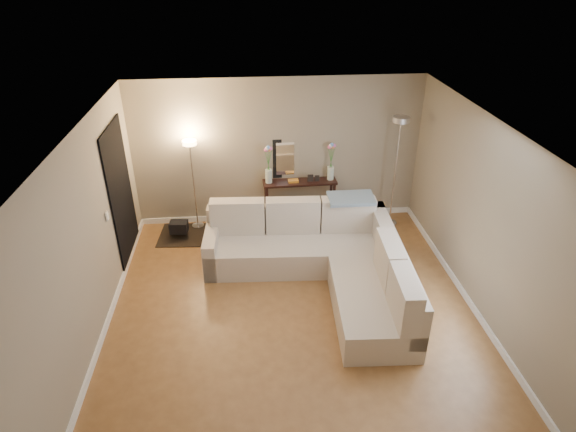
{
  "coord_description": "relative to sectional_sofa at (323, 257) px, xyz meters",
  "views": [
    {
      "loc": [
        -0.55,
        -5.1,
        4.37
      ],
      "look_at": [
        0.0,
        0.8,
        1.1
      ],
      "focal_mm": 30.0,
      "sensor_mm": 36.0,
      "label": 1
    }
  ],
  "objects": [
    {
      "name": "floor",
      "position": [
        -0.53,
        -0.8,
        -0.38
      ],
      "size": [
        5.0,
        5.5,
        0.01
      ],
      "primitive_type": "cube",
      "color": "olive",
      "rests_on": "ground"
    },
    {
      "name": "ceiling",
      "position": [
        -0.53,
        -0.8,
        2.23
      ],
      "size": [
        5.0,
        5.5,
        0.01
      ],
      "primitive_type": "cube",
      "color": "white",
      "rests_on": "ground"
    },
    {
      "name": "wall_back",
      "position": [
        -0.53,
        1.96,
        0.93
      ],
      "size": [
        5.0,
        0.02,
        2.6
      ],
      "primitive_type": "cube",
      "color": "gray",
      "rests_on": "ground"
    },
    {
      "name": "wall_front",
      "position": [
        -0.53,
        -3.56,
        0.93
      ],
      "size": [
        5.0,
        0.02,
        2.6
      ],
      "primitive_type": "cube",
      "color": "gray",
      "rests_on": "ground"
    },
    {
      "name": "wall_left",
      "position": [
        -3.04,
        -0.8,
        0.93
      ],
      "size": [
        0.02,
        5.5,
        2.6
      ],
      "primitive_type": "cube",
      "color": "gray",
      "rests_on": "ground"
    },
    {
      "name": "wall_right",
      "position": [
        1.98,
        -0.8,
        0.93
      ],
      "size": [
        0.02,
        5.5,
        2.6
      ],
      "primitive_type": "cube",
      "color": "gray",
      "rests_on": "ground"
    },
    {
      "name": "baseboard_back",
      "position": [
        -0.53,
        1.94,
        -0.32
      ],
      "size": [
        5.0,
        0.03,
        0.1
      ],
      "primitive_type": "cube",
      "color": "white",
      "rests_on": "ground"
    },
    {
      "name": "baseboard_left",
      "position": [
        -3.01,
        -0.8,
        -0.32
      ],
      "size": [
        0.03,
        5.5,
        0.1
      ],
      "primitive_type": "cube",
      "color": "white",
      "rests_on": "ground"
    },
    {
      "name": "baseboard_right",
      "position": [
        1.96,
        -0.8,
        -0.32
      ],
      "size": [
        0.03,
        5.5,
        0.1
      ],
      "primitive_type": "cube",
      "color": "white",
      "rests_on": "ground"
    },
    {
      "name": "doorway",
      "position": [
        -3.01,
        0.9,
        0.73
      ],
      "size": [
        0.02,
        1.2,
        2.2
      ],
      "primitive_type": "cube",
      "color": "black",
      "rests_on": "ground"
    },
    {
      "name": "switch_plate",
      "position": [
        -3.01,
        0.05,
        0.83
      ],
      "size": [
        0.02,
        0.08,
        0.12
      ],
      "primitive_type": "cube",
      "color": "white",
      "rests_on": "ground"
    },
    {
      "name": "sectional_sofa",
      "position": [
        0.0,
        0.0,
        0.0
      ],
      "size": [
        2.89,
        2.87,
        1.0
      ],
      "color": "beige",
      "rests_on": "floor"
    },
    {
      "name": "throw_blanket",
      "position": [
        0.52,
        0.68,
        0.62
      ],
      "size": [
        0.72,
        0.42,
        0.1
      ],
      "primitive_type": "cube",
      "rotation": [
        0.1,
        0.0,
        -0.0
      ],
      "color": "slate",
      "rests_on": "sectional_sofa"
    },
    {
      "name": "console_table",
      "position": [
        -0.23,
        1.81,
        0.08
      ],
      "size": [
        1.31,
        0.39,
        0.8
      ],
      "color": "black",
      "rests_on": "floor"
    },
    {
      "name": "leaning_mirror",
      "position": [
        -0.16,
        1.98,
        0.8
      ],
      "size": [
        0.92,
        0.07,
        0.72
      ],
      "color": "black",
      "rests_on": "console_table"
    },
    {
      "name": "table_decor",
      "position": [
        -0.15,
        1.78,
        0.46
      ],
      "size": [
        0.55,
        0.13,
        0.13
      ],
      "color": "orange",
      "rests_on": "console_table"
    },
    {
      "name": "flower_vase_left",
      "position": [
        -0.7,
        1.79,
        0.72
      ],
      "size": [
        0.15,
        0.12,
        0.69
      ],
      "color": "silver",
      "rests_on": "console_table"
    },
    {
      "name": "flower_vase_right",
      "position": [
        0.4,
        1.83,
        0.72
      ],
      "size": [
        0.15,
        0.12,
        0.69
      ],
      "color": "silver",
      "rests_on": "console_table"
    },
    {
      "name": "floor_lamp_lit",
      "position": [
        -2.0,
        1.76,
        0.79
      ],
      "size": [
        0.25,
        0.25,
        1.64
      ],
      "color": "silver",
      "rests_on": "floor"
    },
    {
      "name": "floor_lamp_unlit",
      "position": [
        1.47,
        1.53,
        1.05
      ],
      "size": [
        0.36,
        0.36,
        2.01
      ],
      "color": "silver",
      "rests_on": "floor"
    },
    {
      "name": "charcoal_rug",
      "position": [
        -2.11,
        1.45,
        -0.36
      ],
      "size": [
        1.12,
        0.87,
        0.01
      ],
      "primitive_type": "cube",
      "rotation": [
        0.0,
        0.0,
        -0.07
      ],
      "color": "black",
      "rests_on": "floor"
    },
    {
      "name": "black_bag",
      "position": [
        -2.29,
        1.4,
        -0.16
      ],
      "size": [
        0.32,
        0.23,
        0.2
      ],
      "primitive_type": "cube",
      "rotation": [
        0.0,
        0.0,
        -0.07
      ],
      "color": "black",
      "rests_on": "charcoal_rug"
    }
  ]
}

